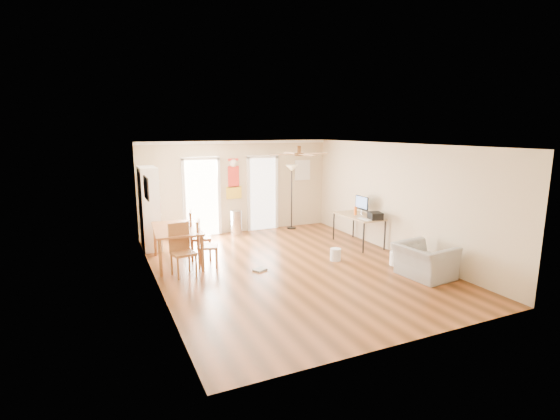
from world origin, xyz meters
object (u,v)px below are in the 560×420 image
torchiere_lamp (292,197)px  armchair (424,261)px  bookshelf (149,208)px  dining_table (177,245)px  dining_chair_near (183,250)px  computer_desk (358,230)px  dining_chair_right_a (201,235)px  wastebasket_a (335,255)px  trash_can (236,223)px  dining_chair_right_b (208,244)px  wastebasket_b (396,258)px  printer (375,216)px

torchiere_lamp → armchair: torchiere_lamp is taller
bookshelf → dining_table: (0.38, -1.45, -0.61)m
dining_chair_near → computer_desk: dining_chair_near is taller
dining_chair_right_a → wastebasket_a: (2.71, -1.40, -0.41)m
wastebasket_a → armchair: 1.95m
dining_chair_right_a → trash_can: (1.43, 1.76, -0.21)m
dining_table → torchiere_lamp: (3.71, 1.88, 0.55)m
dining_chair_near → computer_desk: size_ratio=0.74×
dining_table → computer_desk: 4.51m
torchiere_lamp → dining_chair_right_b: bearing=-142.8°
dining_chair_right_b → dining_chair_near: size_ratio=0.96×
dining_table → dining_chair_right_a: size_ratio=1.45×
dining_chair_near → trash_can: size_ratio=1.53×
computer_desk → dining_chair_right_a: bearing=172.7°
torchiere_lamp → armchair: 4.89m
bookshelf → armchair: bearing=-32.6°
bookshelf → trash_can: bookshelf is taller
torchiere_lamp → dining_chair_right_a: bearing=-150.6°
wastebasket_b → armchair: size_ratio=0.29×
printer → wastebasket_a: (-1.34, -0.36, -0.71)m
bookshelf → printer: bearing=-15.0°
printer → computer_desk: bearing=116.3°
bookshelf → armchair: (4.68, -4.38, -0.68)m
printer → dining_chair_near: bearing=-165.6°
dining_chair_right_b → printer: (4.05, -0.42, 0.34)m
dining_chair_right_b → armchair: (3.75, -2.42, -0.17)m
armchair → dining_chair_near: bearing=59.1°
torchiere_lamp → wastebasket_b: (0.57, -4.00, -0.80)m
torchiere_lamp → wastebasket_a: torchiere_lamp is taller
trash_can → wastebasket_a: size_ratio=2.46×
printer → wastebasket_a: 1.56m
torchiere_lamp → wastebasket_b: bearing=-81.8°
trash_can → torchiere_lamp: torchiere_lamp is taller
dining_chair_right_a → trash_can: 2.28m
computer_desk → wastebasket_a: 1.55m
wastebasket_a → bookshelf: bearing=143.0°
bookshelf → dining_table: bearing=-64.8°
trash_can → torchiere_lamp: bearing=0.6°
dining_table → printer: 4.72m
torchiere_lamp → printer: (0.89, -2.82, -0.10)m
computer_desk → wastebasket_a: computer_desk is taller
wastebasket_a → dining_chair_right_b: bearing=163.8°
dining_chair_near → computer_desk: (4.54, 0.46, -0.15)m
printer → bookshelf: bearing=169.7°
armchair → computer_desk: bearing=-9.8°
torchiere_lamp → wastebasket_b: 4.11m
dining_chair_right_b → torchiere_lamp: (3.16, 2.40, 0.44)m
computer_desk → printer: bearing=-79.0°
dining_chair_right_b → armchair: 4.47m
wastebasket_b → printer: bearing=75.1°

